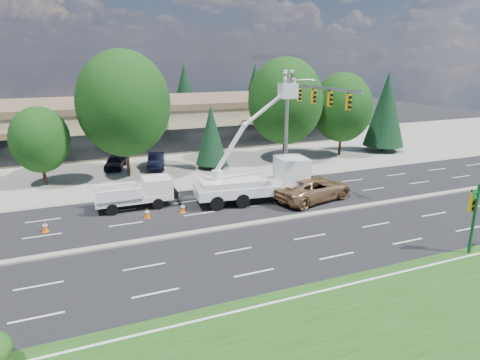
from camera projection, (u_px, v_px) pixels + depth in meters
name	position (u px, v px, depth m)	size (l,w,h in m)	color
ground	(215.00, 230.00, 26.90)	(140.00, 140.00, 0.00)	black
concrete_apron	(151.00, 162.00, 44.63)	(140.00, 22.00, 0.01)	gray
grass_verge	(335.00, 360.00, 15.37)	(140.00, 10.00, 0.01)	#194012
road_median	(215.00, 229.00, 26.88)	(120.00, 0.55, 0.12)	gray
strip_mall	(133.00, 122.00, 52.69)	(50.40, 15.40, 5.50)	tan
tree_front_c	(40.00, 140.00, 35.41)	(4.81, 4.81, 6.67)	#332114
tree_front_d	(124.00, 104.00, 37.27)	(8.11, 8.11, 11.25)	#332114
tree_front_e	(211.00, 135.00, 41.15)	(3.09, 3.09, 6.08)	#332114
tree_front_f	(285.00, 101.00, 43.30)	(7.64, 7.64, 10.60)	#332114
tree_front_g	(342.00, 108.00, 46.16)	(6.48, 6.48, 8.99)	#332114
tree_front_h	(386.00, 109.00, 48.50)	(4.56, 4.56, 9.00)	#332114
tree_back_b	(90.00, 94.00, 61.15)	(5.15, 5.15, 10.16)	#332114
tree_back_c	(185.00, 93.00, 66.41)	(4.93, 4.93, 9.72)	#332114
tree_back_d	(255.00, 91.00, 70.87)	(4.87, 4.87, 9.59)	#332114
signal_mast	(300.00, 113.00, 35.19)	(2.76, 10.16, 9.00)	gray
street_sign_pole	(474.00, 211.00, 23.22)	(0.90, 0.44, 4.00)	#0D3C20
utility_pickup	(139.00, 196.00, 30.84)	(5.43, 2.18, 2.08)	white
bucket_truck	(262.00, 175.00, 31.92)	(8.69, 3.54, 9.63)	white
traffic_cone_a	(45.00, 227.00, 26.59)	(0.40, 0.40, 0.70)	#E36107
traffic_cone_b	(147.00, 213.00, 28.91)	(0.40, 0.40, 0.70)	#E36107
traffic_cone_c	(183.00, 208.00, 29.92)	(0.40, 0.40, 0.70)	#E36107
traffic_cone_d	(282.00, 196.00, 32.39)	(0.40, 0.40, 0.70)	#E36107
minivan	(313.00, 188.00, 32.43)	(3.00, 6.52, 1.81)	#9D744C
parked_car_west	(115.00, 162.00, 41.69)	(1.61, 3.99, 1.36)	black
parked_car_east	(156.00, 161.00, 41.88)	(1.55, 4.43, 1.46)	black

